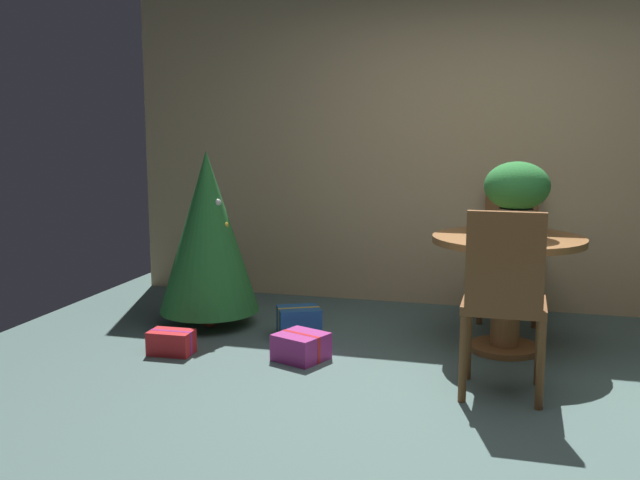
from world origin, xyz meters
name	(u,v)px	position (x,y,z in m)	size (l,w,h in m)	color
ground_plane	(461,404)	(0.00, 0.00, 0.00)	(6.60, 6.60, 0.00)	#4C6660
back_wall_panel	(489,147)	(0.00, 2.20, 1.30)	(6.00, 0.10, 2.60)	tan
round_dining_table	(507,270)	(0.20, 1.02, 0.54)	(0.98, 0.98, 0.76)	brown
flower_vase	(517,191)	(0.24, 1.05, 1.06)	(0.42, 0.42, 0.48)	#665B51
wooden_chair_near	(504,294)	(0.20, 0.14, 0.59)	(0.44, 0.42, 1.04)	brown
wooden_chair_far	(510,244)	(0.20, 1.92, 0.57)	(0.44, 0.45, 1.01)	brown
holiday_tree	(208,232)	(-1.93, 1.07, 0.70)	(0.74, 0.74, 1.29)	brown
gift_box_red	(171,342)	(-1.89, 0.37, 0.08)	(0.28, 0.18, 0.16)	red
gift_box_purple	(301,347)	(-1.04, 0.48, 0.08)	(0.37, 0.36, 0.17)	#9E287A
gift_box_blue	(299,323)	(-1.20, 0.95, 0.11)	(0.36, 0.34, 0.21)	#1E569E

